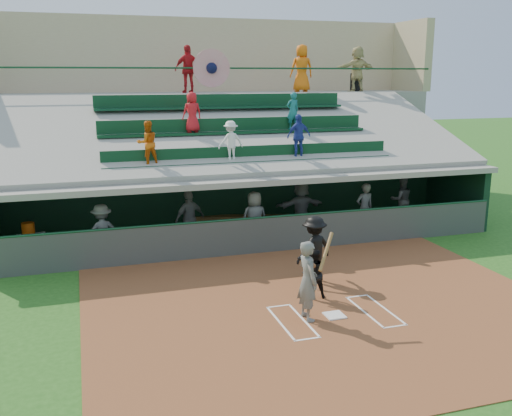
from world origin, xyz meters
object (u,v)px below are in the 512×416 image
object	(u,v)px
home_plate	(334,315)
water_cooler	(28,229)
batter_at_plate	(308,280)
white_table	(32,247)
trash_bin	(356,82)
catcher	(314,274)

from	to	relation	value
home_plate	water_cooler	size ratio (longest dim) A/B	1.16
batter_at_plate	white_table	size ratio (longest dim) A/B	2.42
water_cooler	trash_bin	distance (m)	15.66
catcher	trash_bin	world-z (taller)	trash_bin
white_table	batter_at_plate	bearing A→B (deg)	-51.92
trash_bin	catcher	bearing A→B (deg)	-120.52
water_cooler	catcher	bearing A→B (deg)	-37.89
catcher	trash_bin	distance (m)	14.25
water_cooler	trash_bin	xyz separation A→B (m)	(13.71, 6.38, 4.07)
home_plate	white_table	xyz separation A→B (m)	(-6.78, 6.38, 0.36)
home_plate	water_cooler	distance (m)	9.46
batter_at_plate	water_cooler	bearing A→B (deg)	134.12
batter_at_plate	water_cooler	size ratio (longest dim) A/B	5.29
water_cooler	trash_bin	bearing A→B (deg)	24.95
batter_at_plate	catcher	size ratio (longest dim) A/B	1.59
white_table	trash_bin	bearing A→B (deg)	19.30
white_table	water_cooler	bearing A→B (deg)	129.74
white_table	water_cooler	world-z (taller)	water_cooler
catcher	water_cooler	distance (m)	8.65
batter_at_plate	water_cooler	world-z (taller)	batter_at_plate
trash_bin	batter_at_plate	bearing A→B (deg)	-120.40
home_plate	catcher	bearing A→B (deg)	91.66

